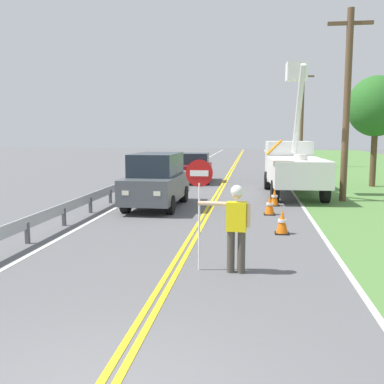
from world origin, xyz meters
TOP-DOWN VIEW (x-y plane):
  - centerline_yellow_left at (-0.09, 20.00)m, footprint 0.11×110.00m
  - centerline_yellow_right at (0.09, 20.00)m, footprint 0.11×110.00m
  - edge_line_right at (3.60, 20.00)m, footprint 0.12×110.00m
  - edge_line_left at (-3.60, 20.00)m, footprint 0.12×110.00m
  - flagger_worker at (1.29, 4.80)m, footprint 1.08×0.28m
  - stop_sign_paddle at (0.52, 4.87)m, footprint 0.56×0.04m
  - utility_bucket_truck at (3.50, 17.19)m, footprint 2.67×6.89m
  - oncoming_suv_nearest at (-2.08, 12.65)m, footprint 1.98×4.64m
  - oncoming_sedan_second at (-1.80, 21.83)m, footprint 2.05×4.17m
  - utility_pole_near at (5.44, 15.25)m, footprint 1.80×0.28m
  - utility_pole_mid at (5.72, 35.02)m, footprint 1.80×0.28m
  - traffic_cone_lead at (2.48, 8.56)m, footprint 0.40×0.40m
  - traffic_cone_mid at (2.24, 11.58)m, footprint 0.40×0.40m
  - traffic_cone_tail at (2.50, 13.59)m, footprint 0.40×0.40m
  - guardrail_left_shoulder at (-4.20, 16.80)m, footprint 0.10×32.00m
  - roadside_tree_verge at (8.07, 20.89)m, footprint 3.00×3.00m

SIDE VIEW (x-z plane):
  - centerline_yellow_left at x=-0.09m, z-range 0.00..0.01m
  - centerline_yellow_right at x=0.09m, z-range 0.00..0.01m
  - edge_line_right at x=3.60m, z-range 0.00..0.01m
  - edge_line_left at x=-3.60m, z-range 0.00..0.01m
  - traffic_cone_lead at x=2.48m, z-range -0.01..0.69m
  - traffic_cone_mid at x=2.24m, z-range -0.01..0.69m
  - traffic_cone_tail at x=2.50m, z-range -0.01..0.69m
  - guardrail_left_shoulder at x=-4.20m, z-range 0.16..0.87m
  - oncoming_sedan_second at x=-1.80m, z-range -0.02..1.68m
  - flagger_worker at x=1.29m, z-range 0.13..1.96m
  - oncoming_suv_nearest at x=-2.08m, z-range 0.01..2.11m
  - utility_bucket_truck at x=3.50m, z-range -1.59..4.45m
  - stop_sign_paddle at x=0.52m, z-range 0.54..2.87m
  - utility_pole_near at x=5.44m, z-range 0.18..8.08m
  - roadside_tree_verge at x=8.07m, z-range 1.32..7.22m
  - utility_pole_mid at x=5.72m, z-range 0.18..8.42m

